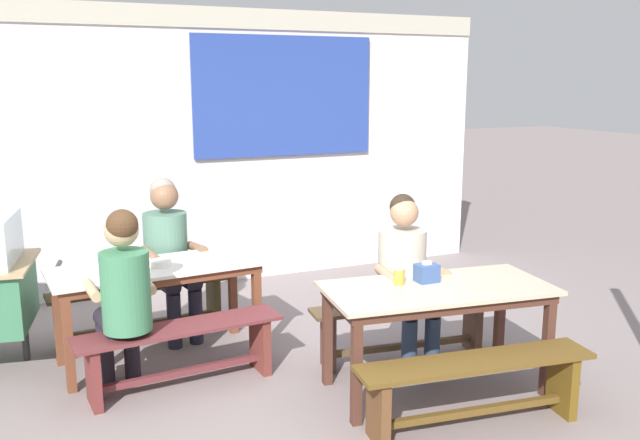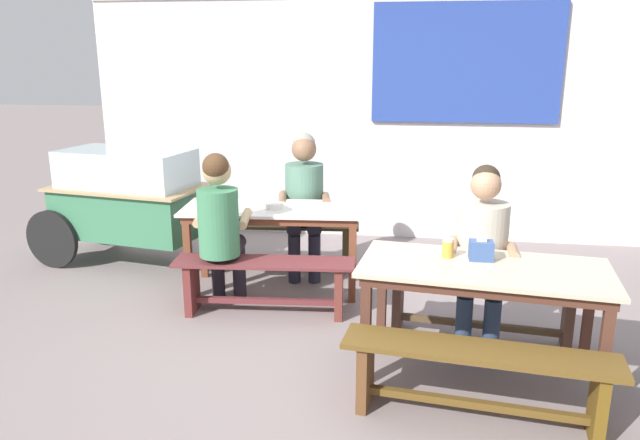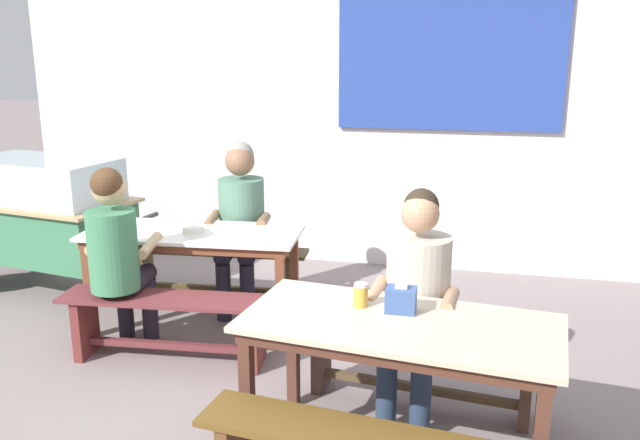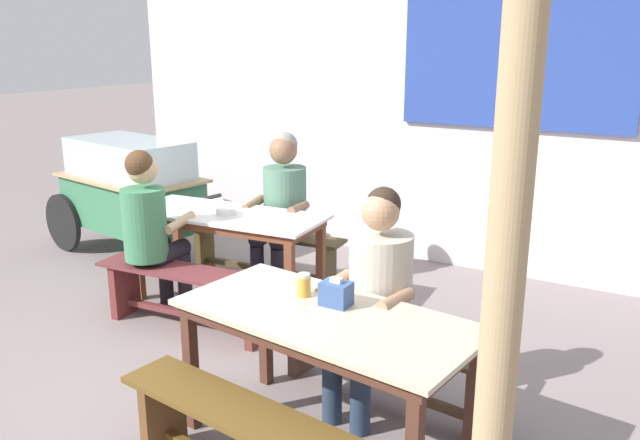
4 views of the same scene
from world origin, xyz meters
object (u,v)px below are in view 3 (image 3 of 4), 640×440
at_px(bench_far_back, 217,267).
at_px(person_right_near_table, 416,290).
at_px(food_cart, 43,212).
at_px(dining_table_far, 193,242).
at_px(tissue_box, 401,299).
at_px(bench_near_back, 419,358).
at_px(person_left_back_turned, 117,249).
at_px(bench_far_front, 169,319).
at_px(person_center_facing, 240,215).
at_px(dining_table_near, 399,336).
at_px(soup_bowl, 193,229).
at_px(condiment_jar, 361,295).

height_order(bench_far_back, person_right_near_table, person_right_near_table).
height_order(food_cart, person_right_near_table, person_right_near_table).
height_order(dining_table_far, tissue_box, tissue_box).
bearing_deg(dining_table_far, bench_far_back, 94.63).
height_order(bench_near_back, person_left_back_turned, person_left_back_turned).
relative_size(bench_far_back, bench_far_front, 1.04).
xyz_separation_m(person_center_facing, person_left_back_turned, (-0.49, -0.99, -0.01)).
bearing_deg(food_cart, dining_table_near, -29.28).
height_order(bench_far_back, tissue_box, tissue_box).
xyz_separation_m(food_cart, person_right_near_table, (3.21, -1.30, 0.06)).
xyz_separation_m(bench_near_back, person_right_near_table, (-0.03, -0.06, 0.43)).
bearing_deg(dining_table_near, soup_bowl, 142.10).
xyz_separation_m(person_left_back_turned, person_right_near_table, (1.95, -0.29, -0.01)).
bearing_deg(soup_bowl, bench_far_back, 96.45).
bearing_deg(tissue_box, person_right_near_table, 82.52).
height_order(dining_table_near, condiment_jar, condiment_jar).
relative_size(person_center_facing, person_right_near_table, 1.03).
height_order(dining_table_near, tissue_box, tissue_box).
relative_size(dining_table_near, bench_near_back, 1.10).
bearing_deg(bench_far_back, person_right_near_table, -38.12).
xyz_separation_m(food_cart, person_left_back_turned, (1.26, -1.01, 0.07)).
bearing_deg(person_right_near_table, person_center_facing, 138.69).
xyz_separation_m(dining_table_far, tissue_box, (1.60, -1.15, 0.15)).
relative_size(bench_far_front, person_center_facing, 1.10).
bearing_deg(bench_far_front, condiment_jar, -23.71).
bearing_deg(food_cart, dining_table_far, -18.16).
relative_size(food_cart, person_right_near_table, 1.49).
bearing_deg(person_center_facing, bench_near_back, -39.49).
xyz_separation_m(bench_far_back, person_center_facing, (0.23, -0.04, 0.45)).
height_order(tissue_box, condiment_jar, tissue_box).
bearing_deg(tissue_box, soup_bowl, 144.70).
height_order(dining_table_far, dining_table_near, same).
height_order(dining_table_near, soup_bowl, soup_bowl).
distance_m(person_center_facing, person_right_near_table, 1.94).
bearing_deg(bench_near_back, condiment_jar, -125.34).
relative_size(dining_table_far, food_cart, 0.83).
bearing_deg(bench_near_back, dining_table_near, -96.97).
xyz_separation_m(bench_far_back, person_right_near_table, (1.69, -1.32, 0.43)).
height_order(person_center_facing, soup_bowl, person_center_facing).
xyz_separation_m(dining_table_near, food_cart, (-3.17, 1.78, 0.01)).
xyz_separation_m(bench_far_front, bench_near_back, (1.63, -0.20, 0.00)).
xyz_separation_m(dining_table_far, bench_far_front, (0.04, -0.53, -0.36)).
height_order(dining_table_near, person_center_facing, person_center_facing).
bearing_deg(food_cart, person_center_facing, -0.73).
distance_m(dining_table_near, person_center_facing, 2.26).
relative_size(dining_table_near, condiment_jar, 12.99).
bearing_deg(soup_bowl, tissue_box, -35.30).
relative_size(dining_table_far, bench_far_back, 1.06).
bearing_deg(dining_table_near, person_center_facing, 129.00).
xyz_separation_m(dining_table_near, person_right_near_table, (0.04, 0.47, 0.06)).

